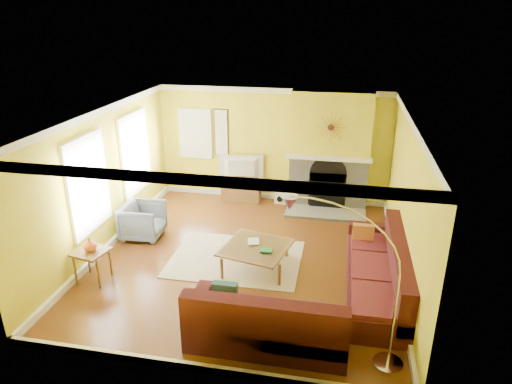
% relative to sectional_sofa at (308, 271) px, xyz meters
% --- Properties ---
extents(floor, '(5.50, 6.00, 0.02)m').
position_rel_sectional_sofa_xyz_m(floor, '(-1.21, 0.99, -0.46)').
color(floor, brown).
rests_on(floor, ground).
extents(ceiling, '(5.50, 6.00, 0.02)m').
position_rel_sectional_sofa_xyz_m(ceiling, '(-1.21, 0.99, 2.26)').
color(ceiling, white).
rests_on(ceiling, ground).
extents(wall_back, '(5.50, 0.02, 2.70)m').
position_rel_sectional_sofa_xyz_m(wall_back, '(-1.21, 4.00, 0.90)').
color(wall_back, yellow).
rests_on(wall_back, ground).
extents(wall_front, '(5.50, 0.02, 2.70)m').
position_rel_sectional_sofa_xyz_m(wall_front, '(-1.21, -2.02, 0.90)').
color(wall_front, yellow).
rests_on(wall_front, ground).
extents(wall_left, '(0.02, 6.00, 2.70)m').
position_rel_sectional_sofa_xyz_m(wall_left, '(-3.97, 0.99, 0.90)').
color(wall_left, yellow).
rests_on(wall_left, ground).
extents(wall_right, '(0.02, 6.00, 2.70)m').
position_rel_sectional_sofa_xyz_m(wall_right, '(1.55, 0.99, 0.90)').
color(wall_right, yellow).
rests_on(wall_right, ground).
extents(baseboard, '(5.50, 6.00, 0.12)m').
position_rel_sectional_sofa_xyz_m(baseboard, '(-1.21, 0.99, -0.39)').
color(baseboard, white).
rests_on(baseboard, floor).
extents(crown_molding, '(5.50, 6.00, 0.12)m').
position_rel_sectional_sofa_xyz_m(crown_molding, '(-1.21, 0.99, 2.19)').
color(crown_molding, white).
rests_on(crown_molding, ceiling).
extents(window_left_near, '(0.06, 1.22, 1.72)m').
position_rel_sectional_sofa_xyz_m(window_left_near, '(-3.93, 2.29, 1.05)').
color(window_left_near, white).
rests_on(window_left_near, wall_left).
extents(window_left_far, '(0.06, 1.22, 1.72)m').
position_rel_sectional_sofa_xyz_m(window_left_far, '(-3.93, 0.39, 1.05)').
color(window_left_far, white).
rests_on(window_left_far, wall_left).
extents(window_back, '(0.82, 0.06, 1.22)m').
position_rel_sectional_sofa_xyz_m(window_back, '(-3.11, 3.95, 1.10)').
color(window_back, white).
rests_on(window_back, wall_back).
extents(wall_art, '(0.34, 0.04, 1.14)m').
position_rel_sectional_sofa_xyz_m(wall_art, '(-2.46, 3.96, 1.15)').
color(wall_art, white).
rests_on(wall_art, wall_back).
extents(fireplace, '(1.80, 0.40, 2.70)m').
position_rel_sectional_sofa_xyz_m(fireplace, '(0.14, 3.79, 0.90)').
color(fireplace, gray).
rests_on(fireplace, floor).
extents(mantel, '(1.92, 0.22, 0.08)m').
position_rel_sectional_sofa_xyz_m(mantel, '(0.14, 3.55, 0.80)').
color(mantel, white).
rests_on(mantel, fireplace).
extents(hearth, '(1.80, 0.70, 0.06)m').
position_rel_sectional_sofa_xyz_m(hearth, '(0.14, 3.24, -0.42)').
color(hearth, gray).
rests_on(hearth, floor).
extents(sunburst, '(0.70, 0.04, 0.70)m').
position_rel_sectional_sofa_xyz_m(sunburst, '(0.14, 3.56, 1.50)').
color(sunburst, olive).
rests_on(sunburst, fireplace).
extents(rug, '(2.40, 1.80, 0.02)m').
position_rel_sectional_sofa_xyz_m(rug, '(-1.40, 0.89, -0.44)').
color(rug, beige).
rests_on(rug, floor).
extents(sectional_sofa, '(3.07, 3.43, 0.90)m').
position_rel_sectional_sofa_xyz_m(sectional_sofa, '(0.00, 0.00, 0.00)').
color(sectional_sofa, '#46161A').
rests_on(sectional_sofa, floor).
extents(coffee_table, '(1.32, 1.32, 0.44)m').
position_rel_sectional_sofa_xyz_m(coffee_table, '(-0.98, 0.67, -0.23)').
color(coffee_table, white).
rests_on(coffee_table, floor).
extents(media_console, '(0.93, 0.42, 0.51)m').
position_rel_sectional_sofa_xyz_m(media_console, '(-1.93, 3.71, -0.19)').
color(media_console, brown).
rests_on(media_console, floor).
extents(tv, '(1.06, 0.32, 0.61)m').
position_rel_sectional_sofa_xyz_m(tv, '(-1.93, 3.71, 0.36)').
color(tv, black).
rests_on(tv, media_console).
extents(subwoofer, '(0.28, 0.28, 0.28)m').
position_rel_sectional_sofa_xyz_m(subwoofer, '(-0.96, 3.74, -0.31)').
color(subwoofer, white).
rests_on(subwoofer, floor).
extents(armchair, '(0.83, 0.81, 0.72)m').
position_rel_sectional_sofa_xyz_m(armchair, '(-3.46, 1.41, -0.09)').
color(armchair, slate).
rests_on(armchair, floor).
extents(side_table, '(0.62, 0.62, 0.57)m').
position_rel_sectional_sofa_xyz_m(side_table, '(-3.63, -0.27, -0.16)').
color(side_table, brown).
rests_on(side_table, floor).
extents(vase, '(0.30, 0.30, 0.24)m').
position_rel_sectional_sofa_xyz_m(vase, '(-3.63, -0.27, 0.24)').
color(vase, orange).
rests_on(vase, side_table).
extents(book, '(0.26, 0.31, 0.03)m').
position_rel_sectional_sofa_xyz_m(book, '(-1.14, 0.78, 0.00)').
color(book, white).
rests_on(book, coffee_table).
extents(arc_lamp, '(1.44, 0.36, 2.29)m').
position_rel_sectional_sofa_xyz_m(arc_lamp, '(0.57, -1.42, 0.70)').
color(arc_lamp, silver).
rests_on(arc_lamp, floor).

